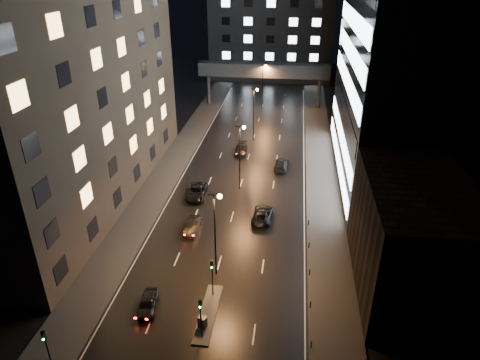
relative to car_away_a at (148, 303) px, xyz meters
The scene contains 25 objects.
ground 38.50m from the car_away_a, 81.41° to the left, with size 160.00×160.00×0.00m, color black.
sidewalk_left 33.75m from the car_away_a, 101.54° to the left, with size 5.00×110.00×0.15m, color #383533.
sidewalk_right 37.77m from the car_away_a, 61.10° to the left, with size 5.00×110.00×0.15m, color #383533.
building_left 33.76m from the car_away_a, 127.21° to the left, with size 15.00×48.00×40.00m, color #2D2319.
building_right_low 27.22m from the car_away_a, 15.33° to the left, with size 10.00×18.00×12.00m, color black.
building_right_glass 50.80m from the car_away_a, 47.93° to the left, with size 20.00×36.00×45.00m, color black.
building_far 96.95m from the car_away_a, 86.58° to the left, with size 34.00×14.00×25.00m, color #333335.
skybridge 68.73m from the car_away_a, 85.17° to the left, with size 30.00×3.00×10.00m.
median_island 6.08m from the car_away_a, ahead, with size 1.60×8.00×0.15m, color #383533.
traffic_signal_near 6.99m from the car_away_a, 22.89° to the left, with size 0.28×0.34×4.40m.
traffic_signal_far 7.14m from the car_away_a, 25.98° to the right, with size 0.28×0.34×4.40m.
traffic_signal_corner 10.06m from the car_away_a, 125.90° to the right, with size 0.28×0.34×4.40m.
bollard_row 16.59m from the car_away_a, 15.96° to the left, with size 0.12×25.12×0.90m.
streetlight_near 10.26m from the car_away_a, 45.73° to the left, with size 1.45×0.50×10.15m.
streetlight_mid_a 27.34m from the car_away_a, 77.22° to the left, with size 1.45×0.50×10.15m.
streetlight_mid_b 46.80m from the car_away_a, 82.69° to the left, with size 1.45×0.50×10.15m.
streetlight_far 66.58m from the car_away_a, 84.89° to the left, with size 1.45×0.50×10.15m.
car_away_a is the anchor object (origin of this frame).
car_away_b 14.17m from the car_away_a, 84.91° to the left, with size 1.51×4.33×1.43m, color black.
car_away_c 22.91m from the car_away_a, 90.43° to the left, with size 2.54×5.52×1.53m, color black.
car_away_d 39.68m from the car_away_a, 83.85° to the left, with size 2.05×5.04×1.46m, color black.
car_toward_a 20.48m from the car_away_a, 61.18° to the left, with size 2.42×5.26×1.46m, color black.
car_toward_b 35.99m from the car_away_a, 71.03° to the left, with size 2.18×5.36×1.55m, color black.
utility_cabinet 6.11m from the car_away_a, 16.53° to the right, with size 0.74×0.57×1.16m, color #49484B.
cone_a 6.00m from the car_away_a, 13.39° to the right, with size 0.38×0.38×0.48m, color #F4390C.
Camera 1 is at (7.43, -28.60, 30.85)m, focal length 32.00 mm.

